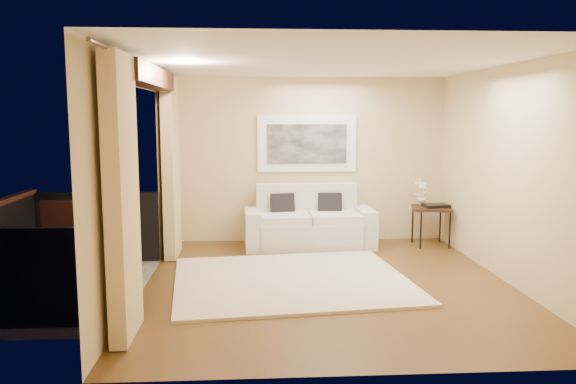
{
  "coord_description": "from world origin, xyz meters",
  "views": [
    {
      "loc": [
        -0.9,
        -6.72,
        2.07
      ],
      "look_at": [
        -0.44,
        0.78,
        1.05
      ],
      "focal_mm": 35.0,
      "sensor_mm": 36.0,
      "label": 1
    }
  ],
  "objects": [
    {
      "name": "balcony",
      "position": [
        -3.31,
        0.0,
        0.18
      ],
      "size": [
        1.81,
        2.6,
        1.17
      ],
      "color": "#605B56",
      "rests_on": "ground"
    },
    {
      "name": "vase",
      "position": [
        -2.8,
        -0.29,
        0.78
      ],
      "size": [
        0.04,
        0.04,
        0.18
      ],
      "primitive_type": "cylinder",
      "color": "silver",
      "rests_on": "bistro_table"
    },
    {
      "name": "tray",
      "position": [
        1.99,
        1.95,
        0.65
      ],
      "size": [
        0.41,
        0.33,
        0.05
      ],
      "primitive_type": "cube",
      "rotation": [
        0.0,
        0.0,
        0.13
      ],
      "color": "black",
      "rests_on": "side_table"
    },
    {
      "name": "side_table",
      "position": [
        1.93,
        1.97,
        0.57
      ],
      "size": [
        0.67,
        0.67,
        0.63
      ],
      "rotation": [
        0.0,
        0.0,
        -0.18
      ],
      "color": "black",
      "rests_on": "floor"
    },
    {
      "name": "sofa",
      "position": [
        -0.03,
        2.09,
        0.35
      ],
      "size": [
        2.07,
        0.96,
        0.98
      ],
      "rotation": [
        0.0,
        0.0,
        0.04
      ],
      "color": "silver",
      "rests_on": "floor"
    },
    {
      "name": "glass_b",
      "position": [
        -2.62,
        -0.04,
        0.75
      ],
      "size": [
        0.06,
        0.06,
        0.12
      ],
      "primitive_type": "cylinder",
      "color": "silver",
      "rests_on": "bistro_table"
    },
    {
      "name": "floor",
      "position": [
        0.0,
        0.0,
        0.0
      ],
      "size": [
        5.0,
        5.0,
        0.0
      ],
      "primitive_type": "plane",
      "color": "brown",
      "rests_on": "ground"
    },
    {
      "name": "candle",
      "position": [
        -2.75,
        0.09,
        0.73
      ],
      "size": [
        0.06,
        0.06,
        0.07
      ],
      "primitive_type": "cylinder",
      "color": "red",
      "rests_on": "bistro_table"
    },
    {
      "name": "rug",
      "position": [
        -0.44,
        0.12,
        0.02
      ],
      "size": [
        3.14,
        2.81,
        0.04
      ],
      "primitive_type": "cube",
      "rotation": [
        0.0,
        0.0,
        0.11
      ],
      "color": "beige",
      "rests_on": "floor"
    },
    {
      "name": "ice_bucket",
      "position": [
        -2.91,
        0.03,
        0.79
      ],
      "size": [
        0.18,
        0.18,
        0.2
      ],
      "primitive_type": "cylinder",
      "color": "silver",
      "rests_on": "bistro_table"
    },
    {
      "name": "bistro_table",
      "position": [
        -2.77,
        -0.08,
        0.61
      ],
      "size": [
        0.66,
        0.66,
        0.69
      ],
      "rotation": [
        0.0,
        0.0,
        0.13
      ],
      "color": "black",
      "rests_on": "balcony"
    },
    {
      "name": "balcony_chair_near",
      "position": [
        -3.54,
        -0.78,
        0.5
      ],
      "size": [
        0.39,
        0.39,
        0.87
      ],
      "rotation": [
        0.0,
        0.0,
        -0.03
      ],
      "color": "black",
      "rests_on": "balcony"
    },
    {
      "name": "room_shell",
      "position": [
        -2.13,
        0.0,
        2.52
      ],
      "size": [
        5.0,
        6.4,
        5.0
      ],
      "color": "white",
      "rests_on": "ground"
    },
    {
      "name": "balcony_chair_far",
      "position": [
        -3.41,
        0.6,
        0.58
      ],
      "size": [
        0.46,
        0.46,
        1.0
      ],
      "rotation": [
        0.0,
        0.0,
        3.08
      ],
      "color": "black",
      "rests_on": "balcony"
    },
    {
      "name": "artwork",
      "position": [
        -0.03,
        2.46,
        1.62
      ],
      "size": [
        1.62,
        0.07,
        0.92
      ],
      "color": "white",
      "rests_on": "room_shell"
    },
    {
      "name": "orchid",
      "position": [
        1.8,
        2.11,
        0.85
      ],
      "size": [
        0.27,
        0.22,
        0.44
      ],
      "primitive_type": "imported",
      "rotation": [
        0.0,
        0.0,
        0.33
      ],
      "color": "white",
      "rests_on": "side_table"
    },
    {
      "name": "curtains",
      "position": [
        -2.11,
        0.0,
        1.34
      ],
      "size": [
        0.16,
        4.8,
        2.64
      ],
      "color": "#DDC588",
      "rests_on": "ground"
    },
    {
      "name": "glass_a",
      "position": [
        -2.6,
        -0.14,
        0.75
      ],
      "size": [
        0.06,
        0.06,
        0.12
      ],
      "primitive_type": "cylinder",
      "color": "silver",
      "rests_on": "bistro_table"
    }
  ]
}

